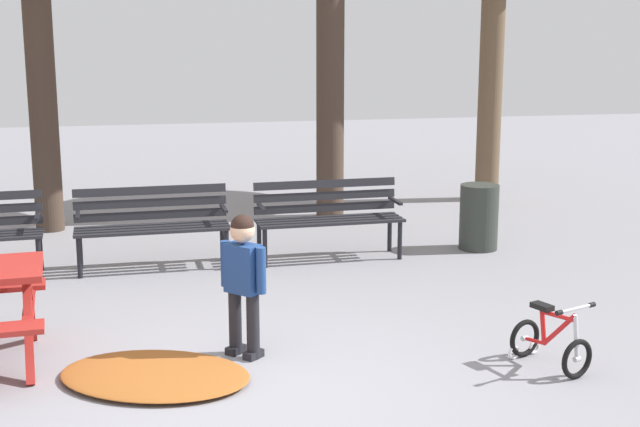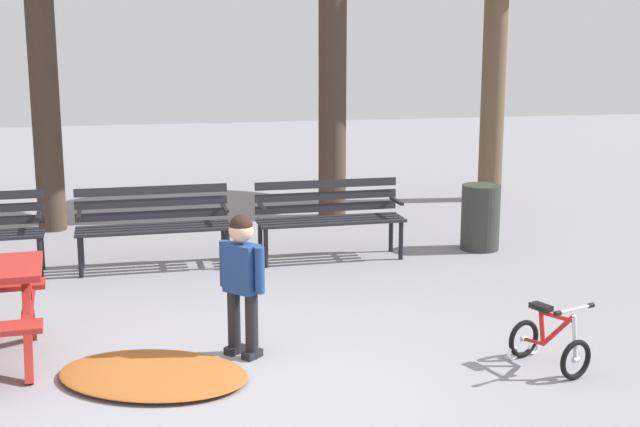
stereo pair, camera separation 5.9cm
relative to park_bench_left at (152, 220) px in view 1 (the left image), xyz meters
The scene contains 7 objects.
ground 3.62m from the park_bench_left, 82.45° to the right, with size 36.00×36.00×0.00m, color gray.
park_bench_left is the anchor object (origin of this frame).
park_bench_right 1.90m from the park_bench_left, ahead, with size 1.61×0.50×0.85m.
child_standing 2.86m from the park_bench_left, 77.73° to the right, with size 0.31×0.33×1.12m.
kids_bicycle 4.51m from the park_bench_left, 51.34° to the right, with size 0.51×0.63×0.54m.
leaf_pile 3.17m from the park_bench_left, 91.62° to the right, with size 1.41×0.99×0.07m, color #9E5623.
trash_bin 3.68m from the park_bench_left, ahead, with size 0.44×0.44×0.75m, color #2D332D.
Camera 1 is at (-0.67, -5.74, 2.50)m, focal length 49.86 mm.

